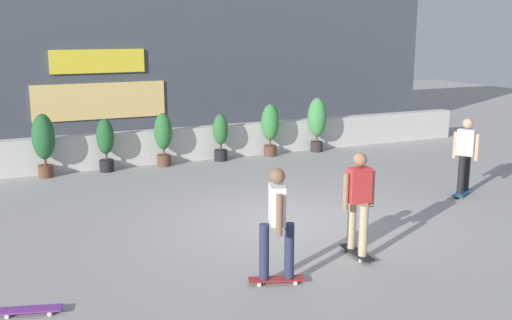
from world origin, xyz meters
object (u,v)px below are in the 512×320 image
potted_plant_0 (44,140)px  potted_plant_2 (163,136)px  skater_by_wall_left (358,200)px  skateboard_near_camera (29,310)px  potted_plant_4 (270,126)px  skater_far_left (277,221)px  potted_plant_5 (317,120)px  potted_plant_3 (221,135)px  skater_far_right (465,153)px  potted_plant_1 (105,142)px

potted_plant_0 → potted_plant_2: size_ratio=1.11×
skater_by_wall_left → skateboard_near_camera: (-4.94, 0.03, -0.88)m
potted_plant_2 → potted_plant_4: 3.11m
potted_plant_2 → skater_far_left: bearing=-94.2°
potted_plant_0 → potted_plant_5: potted_plant_5 is taller
potted_plant_3 → skater_far_right: bearing=-56.8°
skater_far_left → potted_plant_0: bearing=106.8°
potted_plant_1 → skater_by_wall_left: size_ratio=0.80×
skater_by_wall_left → skater_far_right: bearing=26.7°
potted_plant_2 → skater_by_wall_left: size_ratio=0.83×
skater_far_right → skateboard_near_camera: size_ratio=2.06×
potted_plant_0 → skater_by_wall_left: size_ratio=0.92×
potted_plant_2 → skater_far_right: bearing=-46.5°
skater_far_right → skater_by_wall_left: size_ratio=1.00×
skater_by_wall_left → skateboard_near_camera: skater_by_wall_left is taller
potted_plant_3 → potted_plant_1: bearing=180.0°
potted_plant_2 → potted_plant_3: (1.60, 0.00, -0.09)m
potted_plant_1 → potted_plant_3: (3.11, 0.00, -0.04)m
skater_far_right → skater_far_left: 6.27m
potted_plant_2 → skateboard_near_camera: 8.47m
skater_far_right → potted_plant_2: bearing=133.5°
potted_plant_0 → skater_far_left: bearing=-73.2°
potted_plant_1 → potted_plant_2: size_ratio=0.96×
potted_plant_3 → skater_far_right: size_ratio=0.77×
potted_plant_0 → potted_plant_1: (1.47, 0.00, -0.15)m
potted_plant_5 → skater_far_right: skater_far_right is taller
potted_plant_0 → potted_plant_5: 7.61m
potted_plant_3 → potted_plant_5: potted_plant_5 is taller
potted_plant_0 → skateboard_near_camera: size_ratio=1.90×
potted_plant_5 → skater_far_right: size_ratio=0.94×
skater_by_wall_left → potted_plant_2: bearing=98.0°
potted_plant_5 → potted_plant_2: bearing=-180.0°
potted_plant_4 → potted_plant_0: bearing=180.0°
potted_plant_5 → skateboard_near_camera: potted_plant_5 is taller
skater_by_wall_left → skateboard_near_camera: 5.01m
potted_plant_3 → skater_by_wall_left: 7.54m
skater_far_left → skateboard_near_camera: size_ratio=2.06×
potted_plant_0 → skater_far_left: (2.40, -7.93, 0.02)m
potted_plant_2 → potted_plant_3: potted_plant_2 is taller
potted_plant_1 → potted_plant_4: 4.62m
potted_plant_3 → skater_by_wall_left: (-0.55, -7.51, 0.22)m
potted_plant_4 → skater_by_wall_left: bearing=-105.3°
skater_far_left → skateboard_near_camera: skater_far_left is taller
potted_plant_5 → skater_far_left: skater_far_left is taller
potted_plant_2 → potted_plant_0: bearing=180.0°
potted_plant_2 → skateboard_near_camera: (-3.88, -7.49, -0.75)m
potted_plant_0 → potted_plant_4: size_ratio=1.05×
potted_plant_1 → skater_far_right: 8.62m
potted_plant_0 → potted_plant_4: bearing=-0.0°
potted_plant_2 → skater_far_left: 7.95m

